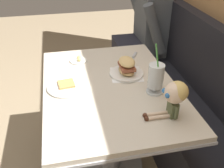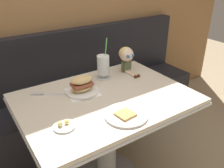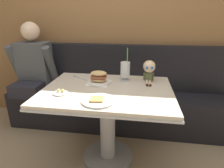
# 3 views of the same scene
# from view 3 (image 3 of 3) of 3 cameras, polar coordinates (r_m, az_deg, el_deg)

# --- Properties ---
(wood_panel_wall) EXTENTS (4.40, 0.08, 2.40)m
(wood_panel_wall) POSITION_cam_3_polar(r_m,az_deg,el_deg) (2.35, 2.18, 17.10)
(wood_panel_wall) COLOR olive
(wood_panel_wall) RESTS_ON ground
(booth_bench) EXTENTS (2.60, 0.48, 1.00)m
(booth_bench) POSITION_cam_3_polar(r_m,az_deg,el_deg) (2.34, 1.25, -5.16)
(booth_bench) COLOR black
(booth_bench) RESTS_ON ground
(diner_table) EXTENTS (1.11, 0.81, 0.74)m
(diner_table) POSITION_cam_3_polar(r_m,az_deg,el_deg) (1.69, -1.38, -7.69)
(diner_table) COLOR beige
(diner_table) RESTS_ON ground
(toast_plate) EXTENTS (0.25, 0.25, 0.03)m
(toast_plate) POSITION_cam_3_polar(r_m,az_deg,el_deg) (1.38, -4.22, -5.02)
(toast_plate) COLOR white
(toast_plate) RESTS_ON diner_table
(milkshake_glass) EXTENTS (0.10, 0.10, 0.31)m
(milkshake_glass) POSITION_cam_3_polar(r_m,az_deg,el_deg) (1.78, 4.03, 4.16)
(milkshake_glass) COLOR silver
(milkshake_glass) RESTS_ON diner_table
(sandwich_plate) EXTENTS (0.22, 0.22, 0.12)m
(sandwich_plate) POSITION_cam_3_polar(r_m,az_deg,el_deg) (1.73, -4.03, 1.75)
(sandwich_plate) COLOR white
(sandwich_plate) RESTS_ON diner_table
(butter_saucer) EXTENTS (0.12, 0.12, 0.04)m
(butter_saucer) POSITION_cam_3_polar(r_m,az_deg,el_deg) (1.56, -15.45, -2.51)
(butter_saucer) COLOR white
(butter_saucer) RESTS_ON diner_table
(butter_knife) EXTENTS (0.21, 0.13, 0.01)m
(butter_knife) POSITION_cam_3_polar(r_m,az_deg,el_deg) (1.90, -10.13, 1.97)
(butter_knife) COLOR silver
(butter_knife) RESTS_ON diner_table
(seated_doll) EXTENTS (0.11, 0.22, 0.20)m
(seated_doll) POSITION_cam_3_polar(r_m,az_deg,el_deg) (1.78, 11.26, 4.81)
(seated_doll) COLOR #5B6642
(seated_doll) RESTS_ON diner_table
(diner_patron) EXTENTS (0.55, 0.48, 0.81)m
(diner_patron) POSITION_cam_3_polar(r_m,az_deg,el_deg) (2.48, -22.75, 4.97)
(diner_patron) COLOR #4C5156
(diner_patron) RESTS_ON booth_bench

